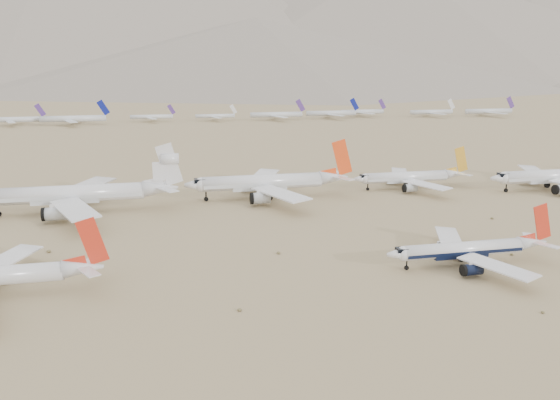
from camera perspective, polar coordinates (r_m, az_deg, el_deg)
The scene contains 10 objects.
ground at distance 130.00m, azimuth 14.53°, elevation -6.61°, with size 7000.00×7000.00×0.00m, color #8D7652.
main_airliner at distance 132.19m, azimuth 19.21°, elevation -4.88°, with size 38.75×37.84×13.67m.
row2_navy_widebody at distance 223.22m, azimuth 26.87°, elevation 2.24°, with size 50.69×49.57×18.03m.
row2_gold_tail at distance 207.01m, azimuth 13.51°, elevation 2.34°, with size 42.53×41.59×15.14m.
row2_orange_tail at distance 186.46m, azimuth -1.11°, elevation 1.87°, with size 55.18×53.98×19.68m.
row2_white_trijet at distance 179.01m, azimuth -20.04°, elevation 0.67°, with size 59.30×57.95×21.01m.
distant_storage_row at distance 443.29m, azimuth -6.72°, elevation 8.74°, with size 536.36×60.91×16.26m.
mountain_range at distance 1766.73m, azimuth -8.46°, elevation 18.63°, with size 7354.00×3024.00×470.00m.
foothills at distance 1341.71m, azimuth 14.06°, elevation 14.60°, with size 4637.50×1395.00×155.00m.
desert_scrub at distance 98.35m, azimuth 4.71°, elevation -12.96°, with size 206.06×121.67×0.63m.
Camera 1 is at (-56.45, -108.16, 44.89)m, focal length 35.00 mm.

